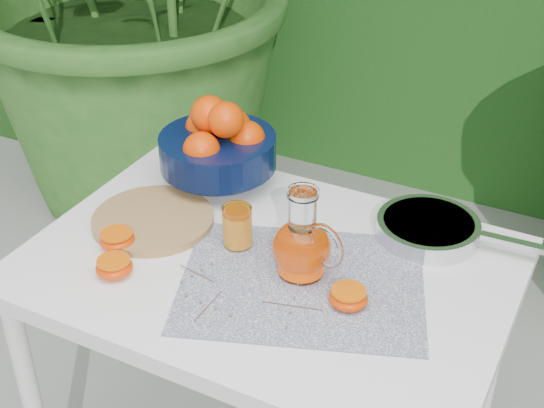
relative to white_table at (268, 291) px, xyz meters
The scene contains 9 objects.
white_table is the anchor object (origin of this frame).
placemat 0.13m from the white_table, 20.67° to the right, with size 0.48×0.38×0.00m, color #0D174A.
cutting_board 0.31m from the white_table, behind, with size 0.27×0.27×0.02m, color #9B7346.
fruit_bowl 0.40m from the white_table, 136.92° to the left, with size 0.29×0.29×0.22m.
juice_pitcher 0.17m from the white_table, ahead, with size 0.18×0.15×0.20m.
juice_tumbler 0.16m from the white_table, 166.39° to the left, with size 0.07×0.07×0.09m.
saute_pan 0.38m from the white_table, 41.41° to the left, with size 0.40×0.23×0.04m.
orange_halves 0.19m from the white_table, 136.84° to the right, with size 0.61×0.23×0.04m.
thyme_sprigs 0.16m from the white_table, 91.43° to the right, with size 0.32×0.19×0.01m.
Camera 1 is at (0.63, -1.19, 1.70)m, focal length 50.00 mm.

